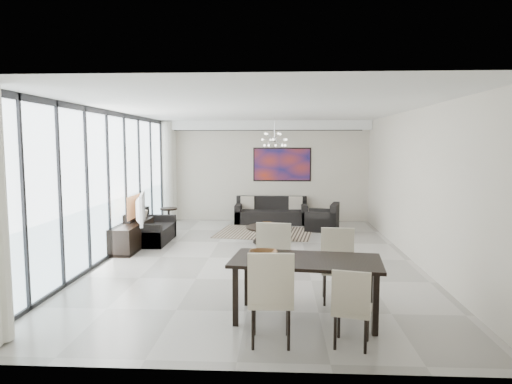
# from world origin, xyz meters

# --- Properties ---
(room_shell) EXTENTS (6.00, 9.00, 2.90)m
(room_shell) POSITION_xyz_m (0.46, 0.00, 1.45)
(room_shell) COLOR #A8A39B
(room_shell) RESTS_ON ground
(window_wall) EXTENTS (0.37, 8.95, 2.90)m
(window_wall) POSITION_xyz_m (-2.86, 0.00, 1.47)
(window_wall) COLOR silver
(window_wall) RESTS_ON floor
(soffit) EXTENTS (5.98, 0.40, 0.26)m
(soffit) POSITION_xyz_m (0.00, 4.30, 2.77)
(soffit) COLOR white
(soffit) RESTS_ON room_shell
(painting) EXTENTS (1.68, 0.04, 0.98)m
(painting) POSITION_xyz_m (0.50, 4.47, 1.65)
(painting) COLOR #A82C17
(painting) RESTS_ON room_shell
(chandelier) EXTENTS (0.66, 0.66, 0.71)m
(chandelier) POSITION_xyz_m (0.30, 2.50, 2.35)
(chandelier) COLOR silver
(chandelier) RESTS_ON room_shell
(rug) EXTENTS (2.57, 2.11, 0.01)m
(rug) POSITION_xyz_m (0.06, 2.60, 0.01)
(rug) COLOR black
(rug) RESTS_ON floor
(coffee_table) EXTENTS (1.04, 1.04, 0.37)m
(coffee_table) POSITION_xyz_m (0.19, 1.48, 0.21)
(coffee_table) COLOR black
(coffee_table) RESTS_ON floor
(bowl_coffee) EXTENTS (0.27, 0.27, 0.08)m
(bowl_coffee) POSITION_xyz_m (0.15, 1.55, 0.41)
(bowl_coffee) COLOR brown
(bowl_coffee) RESTS_ON coffee_table
(sofa_main) EXTENTS (2.04, 0.83, 0.74)m
(sofa_main) POSITION_xyz_m (0.20, 4.07, 0.25)
(sofa_main) COLOR black
(sofa_main) RESTS_ON floor
(loveseat) EXTENTS (0.82, 1.46, 0.73)m
(loveseat) POSITION_xyz_m (-2.54, 1.36, 0.25)
(loveseat) COLOR black
(loveseat) RESTS_ON floor
(armchair) EXTENTS (0.97, 1.00, 0.71)m
(armchair) POSITION_xyz_m (1.59, 3.04, 0.24)
(armchair) COLOR black
(armchair) RESTS_ON floor
(side_table) EXTENTS (0.44, 0.44, 0.61)m
(side_table) POSITION_xyz_m (-2.42, 2.68, 0.41)
(side_table) COLOR black
(side_table) RESTS_ON floor
(tv_console) EXTENTS (0.50, 1.76, 0.55)m
(tv_console) POSITION_xyz_m (-2.76, 0.74, 0.28)
(tv_console) COLOR black
(tv_console) RESTS_ON floor
(television) EXTENTS (0.41, 1.12, 0.64)m
(television) POSITION_xyz_m (-2.60, 0.66, 0.87)
(television) COLOR gray
(television) RESTS_ON tv_console
(dining_table) EXTENTS (1.99, 1.17, 0.79)m
(dining_table) POSITION_xyz_m (0.77, -3.10, 0.70)
(dining_table) COLOR black
(dining_table) RESTS_ON floor
(dining_chair_sw) EXTENTS (0.51, 0.51, 1.08)m
(dining_chair_sw) POSITION_xyz_m (0.34, -3.93, 0.63)
(dining_chair_sw) COLOR beige
(dining_chair_sw) RESTS_ON floor
(dining_chair_se) EXTENTS (0.50, 0.50, 0.90)m
(dining_chair_se) POSITION_xyz_m (1.22, -3.94, 0.51)
(dining_chair_se) COLOR beige
(dining_chair_se) RESTS_ON floor
(dining_chair_nw) EXTENTS (0.56, 0.56, 1.10)m
(dining_chair_nw) POSITION_xyz_m (0.33, -2.37, 0.64)
(dining_chair_nw) COLOR beige
(dining_chair_nw) RESTS_ON floor
(dining_chair_ne) EXTENTS (0.51, 0.51, 1.03)m
(dining_chair_ne) POSITION_xyz_m (1.27, -2.34, 0.59)
(dining_chair_ne) COLOR beige
(dining_chair_ne) RESTS_ON floor
(bowl_dining) EXTENTS (0.37, 0.37, 0.09)m
(bowl_dining) POSITION_xyz_m (0.22, -3.07, 0.83)
(bowl_dining) COLOR brown
(bowl_dining) RESTS_ON dining_table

